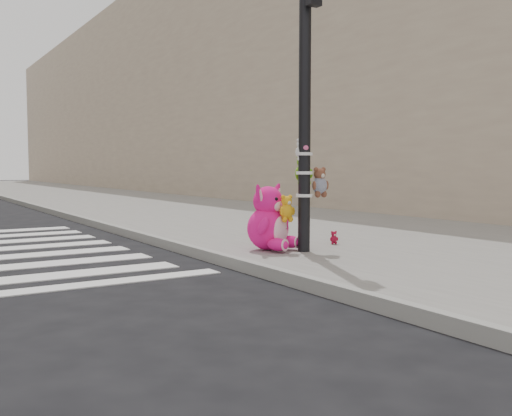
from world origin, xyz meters
TOP-DOWN VIEW (x-y plane):
  - ground at (0.00, 0.00)m, footprint 120.00×120.00m
  - sidewalk_near at (5.00, 10.00)m, footprint 7.00×80.00m
  - curb_edge at (1.55, 10.00)m, footprint 0.12×80.00m
  - bld_near at (10.50, 20.00)m, footprint 5.00×60.00m
  - signal_pole at (2.62, 1.82)m, footprint 0.68×0.50m
  - pink_bunny at (2.28, 2.15)m, footprint 0.78×0.84m
  - red_teddy at (3.40, 2.14)m, footprint 0.15×0.12m

SIDE VIEW (x-z plane):
  - ground at x=0.00m, z-range 0.00..0.00m
  - sidewalk_near at x=5.00m, z-range 0.00..0.14m
  - curb_edge at x=1.55m, z-range -0.01..0.15m
  - red_teddy at x=3.40m, z-range 0.14..0.34m
  - pink_bunny at x=2.28m, z-range 0.06..0.98m
  - signal_pole at x=2.62m, z-range -0.21..3.79m
  - bld_near at x=10.50m, z-range 0.00..10.00m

